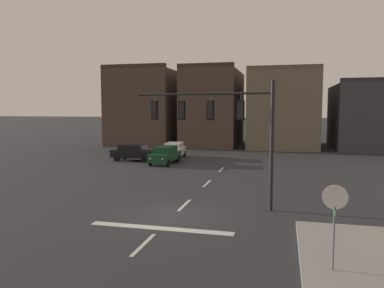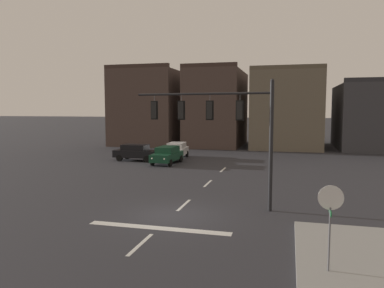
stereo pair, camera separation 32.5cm
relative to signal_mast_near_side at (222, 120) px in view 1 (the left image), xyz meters
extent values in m
plane|color=#2B2B30|center=(-1.94, -2.25, -4.58)|extent=(400.00, 400.00, 0.00)
cube|color=gray|center=(6.26, -6.25, -4.50)|extent=(5.00, 8.00, 0.15)
cube|color=silver|center=(-1.94, -4.25, -4.57)|extent=(6.40, 0.50, 0.01)
cube|color=silver|center=(-1.94, -6.25, -4.57)|extent=(0.16, 2.40, 0.01)
cube|color=silver|center=(-1.94, -0.25, -4.57)|extent=(0.16, 2.40, 0.01)
cube|color=silver|center=(-1.94, 5.75, -4.57)|extent=(0.16, 2.40, 0.01)
cube|color=silver|center=(-1.94, 11.75, -4.57)|extent=(0.16, 2.40, 0.01)
cylinder|color=black|center=(2.57, -0.24, -1.34)|extent=(0.20, 0.20, 6.46)
cylinder|color=black|center=(-1.07, 0.08, 1.34)|extent=(7.30, 0.77, 0.12)
sphere|color=black|center=(2.57, -0.24, 1.94)|extent=(0.18, 0.18, 0.18)
cylinder|color=#56565B|center=(0.99, -0.10, 1.10)|extent=(0.03, 0.03, 0.35)
cube|color=black|center=(0.99, -0.10, 0.48)|extent=(0.32, 0.27, 0.90)
sphere|color=red|center=(1.00, 0.03, 0.76)|extent=(0.20, 0.20, 0.20)
sphere|color=#2D2314|center=(1.00, 0.03, 0.48)|extent=(0.20, 0.20, 0.20)
sphere|color=black|center=(1.00, 0.03, 0.20)|extent=(0.20, 0.20, 0.20)
cube|color=black|center=(0.98, -0.12, 0.48)|extent=(0.42, 0.07, 1.02)
cylinder|color=#56565B|center=(-0.60, 0.04, 1.10)|extent=(0.03, 0.03, 0.35)
cube|color=black|center=(-0.60, 0.04, 0.48)|extent=(0.32, 0.27, 0.90)
sphere|color=red|center=(-0.59, 0.17, 0.76)|extent=(0.20, 0.20, 0.20)
sphere|color=#2D2314|center=(-0.59, 0.17, 0.48)|extent=(0.20, 0.20, 0.20)
sphere|color=black|center=(-0.59, 0.17, 0.20)|extent=(0.20, 0.20, 0.20)
cube|color=black|center=(-0.60, 0.02, 0.48)|extent=(0.42, 0.07, 1.02)
cylinder|color=#56565B|center=(-2.18, 0.18, 1.10)|extent=(0.03, 0.03, 0.35)
cube|color=black|center=(-2.18, 0.18, 0.48)|extent=(0.32, 0.27, 0.90)
sphere|color=red|center=(-2.17, 0.31, 0.76)|extent=(0.20, 0.20, 0.20)
sphere|color=#2D2314|center=(-2.17, 0.31, 0.48)|extent=(0.20, 0.20, 0.20)
sphere|color=black|center=(-2.17, 0.31, 0.20)|extent=(0.20, 0.20, 0.20)
cube|color=black|center=(-2.19, 0.16, 0.48)|extent=(0.42, 0.07, 1.02)
cylinder|color=#56565B|center=(-3.77, 0.32, 1.10)|extent=(0.03, 0.03, 0.35)
cube|color=black|center=(-3.77, 0.32, 0.48)|extent=(0.32, 0.27, 0.90)
sphere|color=red|center=(-3.76, 0.45, 0.76)|extent=(0.20, 0.20, 0.20)
sphere|color=#2D2314|center=(-3.76, 0.45, 0.48)|extent=(0.20, 0.20, 0.20)
sphere|color=black|center=(-3.76, 0.45, 0.20)|extent=(0.20, 0.20, 0.20)
cube|color=black|center=(-3.77, 0.30, 0.48)|extent=(0.42, 0.07, 1.02)
cylinder|color=#56565B|center=(4.71, -7.25, -3.50)|extent=(0.06, 0.06, 2.15)
cylinder|color=white|center=(4.71, -7.25, -2.13)|extent=(0.76, 0.03, 0.76)
cylinder|color=#B21414|center=(4.71, -7.23, -2.13)|extent=(0.68, 0.03, 0.68)
cube|color=#19592D|center=(4.71, -7.25, -2.58)|extent=(0.02, 0.64, 0.16)
cube|color=black|center=(-11.17, 14.99, -3.88)|extent=(4.46, 1.94, 0.70)
cube|color=black|center=(-11.32, 15.00, -3.25)|extent=(2.52, 1.68, 0.56)
cube|color=#2D3842|center=(-10.55, 14.97, -3.27)|extent=(0.30, 1.53, 0.47)
cube|color=#2D3842|center=(-12.49, 15.04, -3.27)|extent=(0.27, 1.53, 0.46)
cylinder|color=black|center=(-9.69, 15.79, -4.26)|extent=(0.65, 0.24, 0.64)
cylinder|color=black|center=(-9.75, 14.09, -4.26)|extent=(0.65, 0.24, 0.64)
cylinder|color=black|center=(-12.59, 15.89, -4.26)|extent=(0.65, 0.24, 0.64)
cylinder|color=black|center=(-12.65, 14.19, -4.26)|extent=(0.65, 0.24, 0.64)
sphere|color=silver|center=(-8.97, 15.50, -3.83)|extent=(0.16, 0.16, 0.16)
sphere|color=silver|center=(-9.01, 14.34, -3.83)|extent=(0.16, 0.16, 0.16)
cube|color=maroon|center=(-13.35, 15.06, -3.80)|extent=(0.09, 1.37, 0.12)
cube|color=silver|center=(-7.92, 17.78, -3.88)|extent=(2.16, 4.54, 0.70)
cube|color=silver|center=(-7.93, 17.93, -3.25)|extent=(1.80, 2.59, 0.56)
cube|color=#2D3842|center=(-7.87, 17.17, -3.27)|extent=(1.54, 0.37, 0.47)
cube|color=#2D3842|center=(-8.03, 19.10, -3.27)|extent=(1.53, 0.34, 0.46)
cylinder|color=black|center=(-6.95, 16.41, -4.26)|extent=(0.27, 0.66, 0.64)
cylinder|color=black|center=(-8.64, 16.26, -4.26)|extent=(0.27, 0.66, 0.64)
cylinder|color=black|center=(-7.19, 19.30, -4.26)|extent=(0.27, 0.66, 0.64)
cylinder|color=black|center=(-8.89, 19.16, -4.26)|extent=(0.27, 0.66, 0.64)
sphere|color=silver|center=(-7.16, 15.66, -3.83)|extent=(0.16, 0.16, 0.16)
sphere|color=silver|center=(-8.31, 15.56, -3.83)|extent=(0.16, 0.16, 0.16)
cube|color=maroon|center=(-8.10, 19.96, -3.80)|extent=(1.37, 0.15, 0.12)
cube|color=#143D28|center=(-7.60, 13.78, -3.88)|extent=(1.95, 4.46, 0.70)
cube|color=#143D28|center=(-7.60, 13.93, -3.25)|extent=(1.69, 2.52, 0.56)
cube|color=#2D3842|center=(-7.62, 13.16, -3.27)|extent=(1.53, 0.30, 0.47)
cube|color=#2D3842|center=(-7.56, 15.10, -3.27)|extent=(1.53, 0.27, 0.46)
cylinder|color=black|center=(-6.80, 12.30, -4.26)|extent=(0.24, 0.65, 0.64)
cylinder|color=black|center=(-8.50, 12.36, -4.26)|extent=(0.24, 0.65, 0.64)
cylinder|color=black|center=(-6.70, 15.20, -4.26)|extent=(0.24, 0.65, 0.64)
cylinder|color=black|center=(-8.40, 15.26, -4.26)|extent=(0.24, 0.65, 0.64)
sphere|color=silver|center=(-7.10, 11.58, -3.83)|extent=(0.16, 0.16, 0.16)
sphere|color=silver|center=(-8.25, 11.62, -3.83)|extent=(0.16, 0.16, 0.16)
cube|color=maroon|center=(-7.53, 15.96, -3.80)|extent=(1.37, 0.09, 0.12)
cube|color=#473833|center=(-16.18, 31.29, 0.64)|extent=(8.97, 9.35, 10.43)
cube|color=#3A2B26|center=(-16.18, 26.92, 6.10)|extent=(8.97, 0.60, 0.50)
cube|color=#473833|center=(-6.54, 32.77, 0.56)|extent=(7.17, 12.30, 10.27)
cube|color=#3A2B26|center=(-6.54, 26.92, 5.94)|extent=(7.17, 0.60, 0.50)
cube|color=#665B4C|center=(2.97, 33.12, 0.31)|extent=(8.80, 13.01, 9.76)
cube|color=brown|center=(2.97, 26.92, 5.44)|extent=(8.80, 0.60, 0.50)
cube|color=#38383D|center=(14.89, 33.12, -0.51)|extent=(11.20, 13.01, 8.12)
camera|label=1|loc=(3.15, -19.15, 0.57)|focal=34.95mm
camera|label=2|loc=(3.47, -19.07, 0.57)|focal=34.95mm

